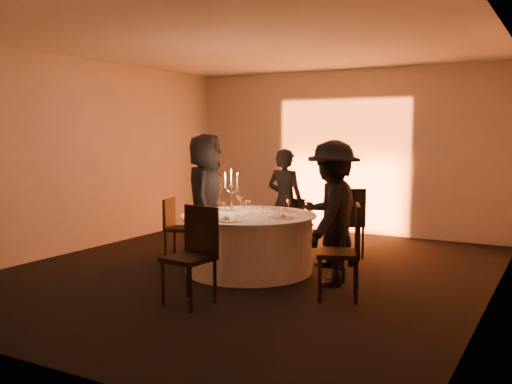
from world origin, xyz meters
The scene contains 36 objects.
floor centered at (0.00, 0.00, 0.00)m, with size 7.00×7.00×0.00m, color black.
ceiling centered at (0.00, 0.00, 3.00)m, with size 7.00×7.00×0.00m, color silver.
wall_back centered at (0.00, 3.50, 1.50)m, with size 7.00×7.00×0.00m, color beige.
wall_front centered at (0.00, -3.50, 1.50)m, with size 7.00×7.00×0.00m, color beige.
wall_left centered at (-3.00, 0.00, 1.50)m, with size 7.00×7.00×0.00m, color beige.
wall_right centered at (3.00, 0.00, 1.50)m, with size 7.00×7.00×0.00m, color beige.
uplighter_fixture centered at (0.00, 3.20, 0.05)m, with size 0.25×0.12×0.10m, color black.
banquet_table centered at (0.00, 0.00, 0.38)m, with size 1.80×1.80×0.77m.
chair_left centered at (-1.45, 0.31, 0.48)m, with size 0.46×0.45×0.86m.
chair_back_left centered at (0.03, 1.41, 0.48)m, with size 0.38×0.38×0.85m.
chair_back_right centered at (0.87, 1.45, 0.59)m, with size 0.62×0.62×1.04m.
chair_right centered at (1.57, -0.56, 0.60)m, with size 0.60×0.60×1.06m.
chair_front centered at (0.19, -1.51, 0.60)m, with size 0.51×0.51×1.05m.
guest_left centered at (-1.00, 0.46, 0.92)m, with size 0.90×0.58×1.83m, color black.
guest_back_left centered at (-0.08, 1.25, 0.80)m, with size 0.59×0.38×1.61m, color black.
guest_back_right centered at (0.82, 0.84, 0.78)m, with size 0.76×0.59×1.56m, color black.
guest_right centered at (1.22, -0.08, 0.88)m, with size 1.14×0.65×1.76m, color black.
plate_left centered at (-0.57, 0.15, 0.78)m, with size 0.36×0.26×0.01m.
plate_back_left centered at (-0.04, 0.59, 0.78)m, with size 0.36×0.30×0.01m.
plate_back_right centered at (0.28, 0.53, 0.79)m, with size 0.35×0.27×0.08m.
plate_right centered at (0.54, -0.06, 0.79)m, with size 0.36×0.28×0.08m.
plate_front centered at (0.05, -0.62, 0.79)m, with size 0.36×0.27×0.08m.
coffee_cup centered at (-0.68, -0.08, 0.80)m, with size 0.11×0.11×0.07m.
candelabra centered at (-0.35, 0.14, 0.97)m, with size 0.25×0.12×0.59m.
wine_glass_a centered at (0.00, -0.05, 0.91)m, with size 0.07×0.07×0.19m.
wine_glass_b centered at (0.01, 0.04, 0.91)m, with size 0.07×0.07×0.19m.
wine_glass_c centered at (0.43, 0.32, 0.91)m, with size 0.07×0.07×0.19m.
wine_glass_d centered at (-0.16, -0.33, 0.91)m, with size 0.07×0.07×0.19m.
wine_glass_e centered at (-0.30, -0.25, 0.91)m, with size 0.07×0.07×0.19m.
wine_glass_f centered at (0.07, -0.25, 0.91)m, with size 0.07×0.07×0.19m.
wine_glass_g centered at (-0.42, 0.43, 0.91)m, with size 0.07×0.07×0.19m.
wine_glass_h centered at (-0.30, 0.31, 0.91)m, with size 0.07×0.07×0.19m.
tumbler_a centered at (-0.07, -0.17, 0.82)m, with size 0.07×0.07×0.09m, color white.
tumbler_b centered at (0.34, 0.17, 0.82)m, with size 0.07×0.07×0.09m, color white.
tumbler_c centered at (-0.04, 0.16, 0.82)m, with size 0.07×0.07×0.09m, color white.
tumbler_d centered at (0.14, 0.21, 0.82)m, with size 0.07×0.07×0.09m, color white.
Camera 1 is at (3.73, -6.49, 1.85)m, focal length 40.00 mm.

